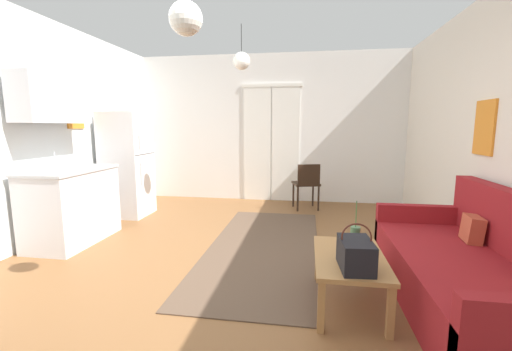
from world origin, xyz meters
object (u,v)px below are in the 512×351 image
Objects in this scene: handbag at (356,254)px; accent_chair at (307,183)px; pendant_lamp_near at (186,18)px; couch at (476,275)px; coffee_table at (349,262)px; refrigerator at (127,164)px; bamboo_vase at (355,238)px; pendant_lamp_far at (241,61)px.

accent_chair is at bearing 96.29° from handbag.
pendant_lamp_near is at bearing 60.41° from accent_chair.
couch is 2.60× the size of accent_chair.
coffee_table is 1.25× the size of pendant_lamp_near.
couch is 4.74m from refrigerator.
couch is at bearing 5.90° from coffee_table.
couch is 1.26× the size of refrigerator.
bamboo_vase reaches higher than handbag.
coffee_table is 2.49× the size of handbag.
bamboo_vase is at bearing 176.92° from couch.
refrigerator is (-4.18, 2.16, 0.55)m from couch.
handbag is at bearing 81.15° from accent_chair.
pendant_lamp_far is (-1.25, 1.91, 1.93)m from coffee_table.
pendant_lamp_near is at bearing -161.94° from bamboo_vase.
pendant_lamp_near is 1.20× the size of pendant_lamp_far.
bamboo_vase is 0.58× the size of pendant_lamp_near.
bamboo_vase is 2.13m from pendant_lamp_near.
couch reaches higher than coffee_table.
pendant_lamp_near is at bearing -51.75° from refrigerator.
pendant_lamp_far is (-1.31, 1.76, 1.78)m from bamboo_vase.
refrigerator is at bearing 0.32° from accent_chair.
handbag is 0.21× the size of refrigerator.
accent_chair is at bearing 51.73° from pendant_lamp_far.
bamboo_vase is 1.17× the size of handbag.
accent_chair reaches higher than handbag.
refrigerator is at bearing 152.63° from couch.
couch is at bearing 9.41° from pendant_lamp_near.
coffee_table is 0.54× the size of refrigerator.
bamboo_vase reaches higher than coffee_table.
coffee_table is 1.10× the size of accent_chair.
couch is 2.36× the size of coffee_table.
bamboo_vase is (0.06, 0.15, 0.15)m from coffee_table.
pendant_lamp_far reaches higher than couch.
pendant_lamp_near and pendant_lamp_far have the same top height.
bamboo_vase is at bearing 82.93° from accent_chair.
pendant_lamp_near reaches higher than refrigerator.
coffee_table is 0.29m from handbag.
handbag is 0.50× the size of pendant_lamp_near.
accent_chair is 2.33m from pendant_lamp_far.
pendant_lamp_near is (-1.22, -0.02, 1.65)m from handbag.
pendant_lamp_far is at bearing 36.59° from accent_chair.
coffee_table is at bearing -174.10° from couch.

